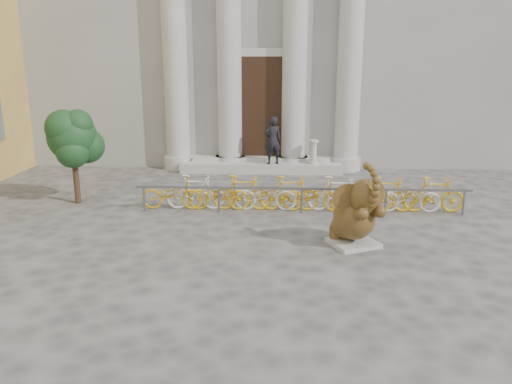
{
  "coord_description": "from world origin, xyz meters",
  "views": [
    {
      "loc": [
        0.64,
        -9.04,
        4.13
      ],
      "look_at": [
        0.13,
        2.24,
        1.1
      ],
      "focal_mm": 35.0,
      "sensor_mm": 36.0,
      "label": 1
    }
  ],
  "objects_px": {
    "pedestrian": "(273,140)",
    "tree": "(73,138)",
    "elephant_statue": "(356,215)",
    "bike_rack": "(301,193)"
  },
  "relations": [
    {
      "from": "elephant_statue",
      "to": "tree",
      "type": "relative_size",
      "value": 0.72
    },
    {
      "from": "elephant_statue",
      "to": "tree",
      "type": "bearing_deg",
      "value": 133.76
    },
    {
      "from": "tree",
      "to": "bike_rack",
      "type": "bearing_deg",
      "value": -3.95
    },
    {
      "from": "bike_rack",
      "to": "pedestrian",
      "type": "height_order",
      "value": "pedestrian"
    },
    {
      "from": "pedestrian",
      "to": "elephant_statue",
      "type": "bearing_deg",
      "value": 85.77
    },
    {
      "from": "elephant_statue",
      "to": "bike_rack",
      "type": "height_order",
      "value": "elephant_statue"
    },
    {
      "from": "bike_rack",
      "to": "elephant_statue",
      "type": "bearing_deg",
      "value": -67.26
    },
    {
      "from": "elephant_statue",
      "to": "bike_rack",
      "type": "relative_size",
      "value": 0.22
    },
    {
      "from": "pedestrian",
      "to": "tree",
      "type": "bearing_deg",
      "value": 17.49
    },
    {
      "from": "elephant_statue",
      "to": "bike_rack",
      "type": "xyz_separation_m",
      "value": [
        -1.11,
        2.65,
        -0.22
      ]
    }
  ]
}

